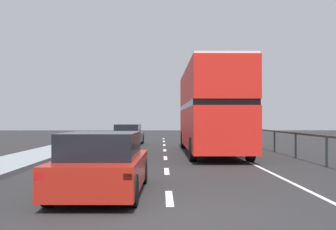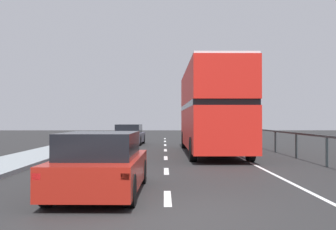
# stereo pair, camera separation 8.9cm
# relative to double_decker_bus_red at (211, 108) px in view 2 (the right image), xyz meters

# --- Properties ---
(ground_plane) EXTENTS (73.96, 120.00, 0.10)m
(ground_plane) POSITION_rel_double_decker_bus_red_xyz_m (-2.28, -13.24, -2.34)
(ground_plane) COLOR #262627
(lane_paint_markings) EXTENTS (3.48, 46.00, 0.01)m
(lane_paint_markings) POSITION_rel_double_decker_bus_red_xyz_m (-0.11, -4.41, -2.29)
(lane_paint_markings) COLOR silver
(lane_paint_markings) RESTS_ON ground
(bridge_side_railing) EXTENTS (0.10, 42.00, 1.14)m
(bridge_side_railing) POSITION_rel_double_decker_bus_red_xyz_m (3.48, -4.24, -1.37)
(bridge_side_railing) COLOR #424F51
(bridge_side_railing) RESTS_ON ground
(double_decker_bus_red) EXTENTS (2.64, 11.00, 4.27)m
(double_decker_bus_red) POSITION_rel_double_decker_bus_red_xyz_m (0.00, 0.00, 0.00)
(double_decker_bus_red) COLOR red
(double_decker_bus_red) RESTS_ON ground
(hatchback_car_near) EXTENTS (1.92, 4.47, 1.41)m
(hatchback_car_near) POSITION_rel_double_decker_bus_red_xyz_m (-3.80, -11.37, -1.61)
(hatchback_car_near) COLOR #A01D13
(hatchback_car_near) RESTS_ON ground
(sedan_car_ahead) EXTENTS (2.00, 4.15, 1.39)m
(sedan_car_ahead) POSITION_rel_double_decker_bus_red_xyz_m (-4.73, 7.79, -1.63)
(sedan_car_ahead) COLOR #4A4659
(sedan_car_ahead) RESTS_ON ground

